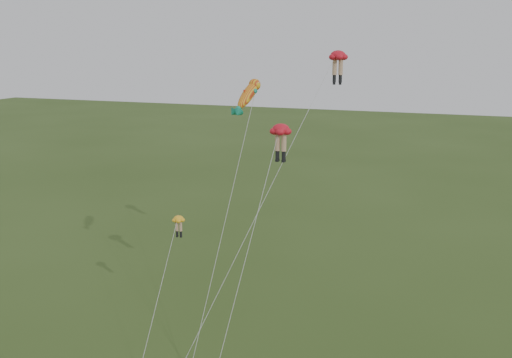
% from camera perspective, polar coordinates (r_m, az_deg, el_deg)
% --- Properties ---
extents(legs_kite_red_high, '(8.09, 12.77, 20.17)m').
position_cam_1_polar(legs_kite_red_high, '(42.59, 7.96, 11.45)').
color(legs_kite_red_high, red).
rests_on(legs_kite_red_high, ground).
extents(legs_kite_red_mid, '(2.56, 9.54, 15.55)m').
position_cam_1_polar(legs_kite_red_mid, '(37.46, 2.40, 4.37)').
color(legs_kite_red_mid, red).
rests_on(legs_kite_red_mid, ground).
extents(legs_kite_yellow, '(1.18, 7.64, 8.57)m').
position_cam_1_polar(legs_kite_yellow, '(41.45, -7.91, -4.75)').
color(legs_kite_yellow, yellow).
rests_on(legs_kite_yellow, ground).
extents(fish_kite, '(2.15, 9.36, 18.49)m').
position_cam_1_polar(fish_kite, '(39.95, -0.79, 8.34)').
color(fish_kite, yellow).
rests_on(fish_kite, ground).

